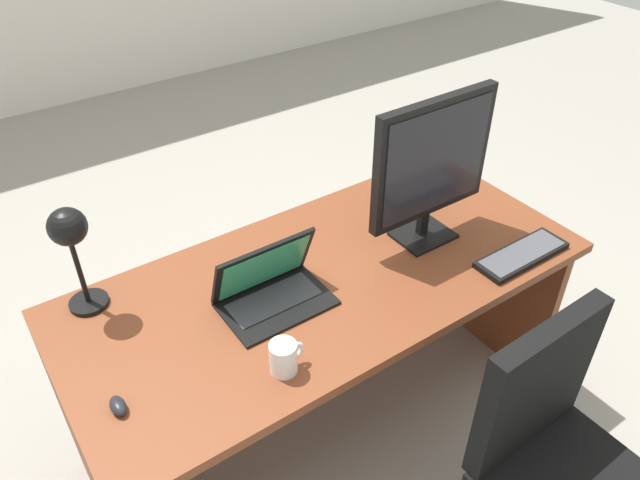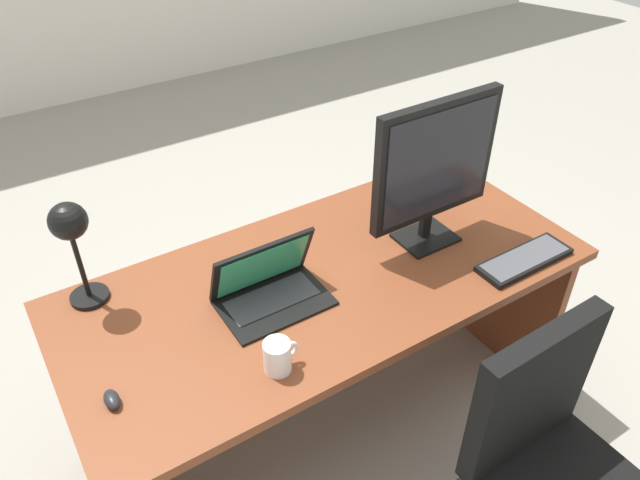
# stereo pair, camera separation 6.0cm
# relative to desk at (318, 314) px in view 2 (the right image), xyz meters

# --- Properties ---
(ground) EXTENTS (12.00, 12.00, 0.00)m
(ground) POSITION_rel_desk_xyz_m (0.00, 1.45, -0.53)
(ground) COLOR gray
(desk) EXTENTS (1.74, 0.79, 0.75)m
(desk) POSITION_rel_desk_xyz_m (0.00, 0.00, 0.00)
(desk) COLOR brown
(desk) RESTS_ON ground
(monitor) EXTENTS (0.48, 0.16, 0.53)m
(monitor) POSITION_rel_desk_xyz_m (0.40, -0.07, 0.52)
(monitor) COLOR black
(monitor) RESTS_ON desk
(laptop) EXTENTS (0.33, 0.23, 0.21)m
(laptop) POSITION_rel_desk_xyz_m (-0.21, -0.04, 0.28)
(laptop) COLOR black
(laptop) RESTS_ON desk
(keyboard) EXTENTS (0.35, 0.12, 0.02)m
(keyboard) POSITION_rel_desk_xyz_m (0.60, -0.35, 0.23)
(keyboard) COLOR black
(keyboard) RESTS_ON desk
(mouse) EXTENTS (0.04, 0.07, 0.03)m
(mouse) POSITION_rel_desk_xyz_m (-0.75, -0.18, 0.23)
(mouse) COLOR black
(mouse) RESTS_ON desk
(desk_lamp) EXTENTS (0.12, 0.14, 0.37)m
(desk_lamp) POSITION_rel_desk_xyz_m (-0.69, 0.23, 0.48)
(desk_lamp) COLOR black
(desk_lamp) RESTS_ON desk
(coffee_mug) EXTENTS (0.10, 0.08, 0.10)m
(coffee_mug) POSITION_rel_desk_xyz_m (-0.33, -0.31, 0.27)
(coffee_mug) COLOR white
(coffee_mug) RESTS_ON desk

